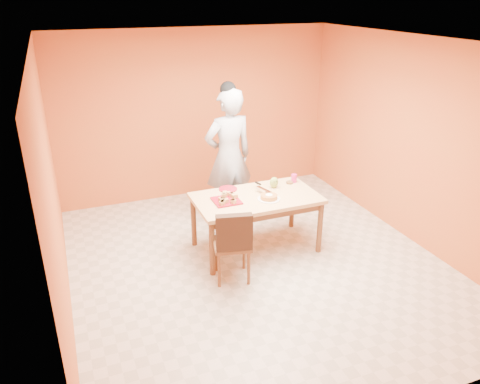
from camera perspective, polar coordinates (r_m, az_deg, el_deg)
name	(u,v)px	position (r m, az deg, el deg)	size (l,w,h in m)	color
floor	(257,264)	(6.02, 2.08, -8.71)	(5.00, 5.00, 0.00)	beige
ceiling	(261,42)	(5.13, 2.54, 17.78)	(5.00, 5.00, 0.00)	white
wall_back	(196,115)	(7.68, -5.33, 9.35)	(4.50, 4.50, 0.00)	#BA622B
wall_left	(52,192)	(5.02, -21.95, -0.02)	(5.00, 5.00, 0.00)	#BA622B
wall_right	(414,142)	(6.62, 20.50, 5.68)	(5.00, 5.00, 0.00)	#BA622B
dining_table	(256,203)	(6.06, 1.99, -1.36)	(1.60, 0.90, 0.76)	#EAC07A
dining_chair	(232,243)	(5.50, -0.92, -6.20)	(0.52, 0.59, 0.94)	brown
pastry_pile	(226,197)	(5.85, -1.67, -0.55)	(0.30, 0.30, 0.10)	tan
person	(229,157)	(6.71, -1.39, 4.25)	(0.73, 0.48, 2.00)	#9C9C9F
pastry_platter	(226,201)	(5.87, -1.66, -1.07)	(0.33, 0.33, 0.02)	maroon
red_dinner_plate	(228,189)	(6.22, -1.48, 0.37)	(0.24, 0.24, 0.01)	maroon
white_cake_plate	(269,199)	(5.94, 3.54, -0.86)	(0.29, 0.29, 0.01)	white
sponge_cake	(269,197)	(5.92, 3.55, -0.59)	(0.22, 0.22, 0.05)	#C16832
cake_server	(264,189)	(6.07, 2.93, 0.34)	(0.05, 0.27, 0.01)	silver
egg_ornament	(274,182)	(6.27, 4.17, 1.17)	(0.12, 0.10, 0.15)	olive
magenta_glass	(294,178)	(6.49, 6.60, 1.68)	(0.08, 0.08, 0.11)	#C91E65
checker_tin	(290,182)	(6.45, 6.06, 1.16)	(0.09, 0.09, 0.03)	#38220F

